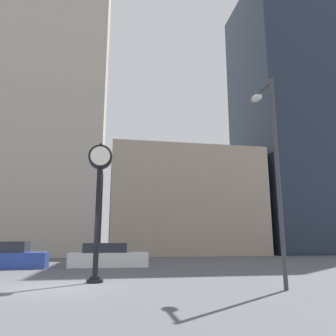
{
  "coord_description": "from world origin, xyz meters",
  "views": [
    {
      "loc": [
        1.8,
        -11.82,
        1.55
      ],
      "look_at": [
        5.92,
        10.8,
        6.57
      ],
      "focal_mm": 35.0,
      "sensor_mm": 36.0,
      "label": 1
    }
  ],
  "objects_px": {
    "car_blue": "(8,257)",
    "street_lamp_right": "(271,148)",
    "car_white": "(108,257)",
    "street_clock": "(99,186)"
  },
  "relations": [
    {
      "from": "car_white",
      "to": "car_blue",
      "type": "bearing_deg",
      "value": -174.72
    },
    {
      "from": "car_white",
      "to": "street_lamp_right",
      "type": "bearing_deg",
      "value": -57.95
    },
    {
      "from": "street_clock",
      "to": "street_lamp_right",
      "type": "relative_size",
      "value": 0.74
    },
    {
      "from": "car_blue",
      "to": "car_white",
      "type": "relative_size",
      "value": 0.88
    },
    {
      "from": "car_white",
      "to": "street_clock",
      "type": "bearing_deg",
      "value": -91.18
    },
    {
      "from": "car_blue",
      "to": "street_lamp_right",
      "type": "height_order",
      "value": "street_lamp_right"
    },
    {
      "from": "street_clock",
      "to": "street_lamp_right",
      "type": "distance_m",
      "value": 6.57
    },
    {
      "from": "street_clock",
      "to": "car_white",
      "type": "bearing_deg",
      "value": 86.12
    },
    {
      "from": "car_white",
      "to": "street_lamp_right",
      "type": "relative_size",
      "value": 0.64
    },
    {
      "from": "street_lamp_right",
      "to": "car_blue",
      "type": "bearing_deg",
      "value": 138.83
    }
  ]
}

